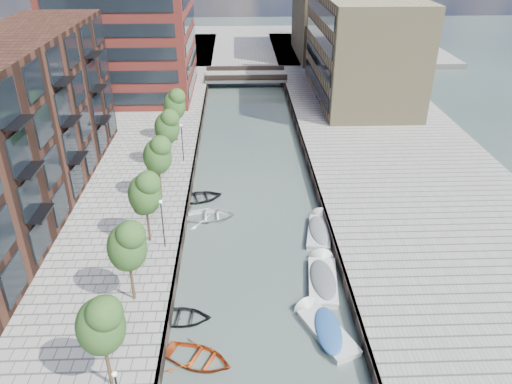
{
  "coord_description": "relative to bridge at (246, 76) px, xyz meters",
  "views": [
    {
      "loc": [
        -1.38,
        -8.26,
        22.96
      ],
      "look_at": [
        0.0,
        28.05,
        3.5
      ],
      "focal_mm": 35.0,
      "sensor_mm": 36.0,
      "label": 1
    }
  ],
  "objects": [
    {
      "name": "tree_6",
      "position": [
        -8.5,
        -26.0,
        3.92
      ],
      "size": [
        2.5,
        2.5,
        5.95
      ],
      "color": "#382619",
      "rests_on": "quay_left"
    },
    {
      "name": "bridge",
      "position": [
        0.0,
        0.0,
        0.0
      ],
      "size": [
        13.0,
        6.0,
        1.3
      ],
      "color": "gray",
      "rests_on": "ground"
    },
    {
      "name": "motorboat_4",
      "position": [
        5.36,
        -44.77,
        -1.17
      ],
      "size": [
        2.84,
        5.67,
        1.81
      ],
      "color": "#B1B1AF",
      "rests_on": "ground"
    },
    {
      "name": "sloop_2",
      "position": [
        -4.01,
        -58.69,
        -1.39
      ],
      "size": [
        5.15,
        4.51,
        0.89
      ],
      "primitive_type": "imported",
      "rotation": [
        0.0,
        0.0,
        1.16
      ],
      "color": "#9C3611",
      "rests_on": "ground"
    },
    {
      "name": "far_closure",
      "position": [
        0.0,
        28.0,
        -0.89
      ],
      "size": [
        80.0,
        40.0,
        1.0
      ],
      "primitive_type": "cube",
      "color": "gray",
      "rests_on": "ground"
    },
    {
      "name": "lamp_1",
      "position": [
        -7.2,
        -48.0,
        2.12
      ],
      "size": [
        0.24,
        0.24,
        4.12
      ],
      "color": "black",
      "rests_on": "quay_left"
    },
    {
      "name": "sloop_3",
      "position": [
        -4.11,
        -42.28,
        -1.39
      ],
      "size": [
        5.13,
        3.89,
        1.0
      ],
      "primitive_type": "imported",
      "rotation": [
        0.0,
        0.0,
        1.67
      ],
      "color": "silver",
      "rests_on": "ground"
    },
    {
      "name": "sloop_4",
      "position": [
        -5.16,
        -38.77,
        -1.39
      ],
      "size": [
        5.18,
        4.29,
        0.93
      ],
      "primitive_type": "imported",
      "rotation": [
        0.0,
        0.0,
        1.84
      ],
      "color": "black",
      "rests_on": "ground"
    },
    {
      "name": "tree_1",
      "position": [
        -8.5,
        -61.0,
        3.92
      ],
      "size": [
        2.5,
        2.5,
        5.95
      ],
      "color": "#382619",
      "rests_on": "quay_left"
    },
    {
      "name": "tree_5",
      "position": [
        -8.5,
        -33.0,
        3.92
      ],
      "size": [
        2.5,
        2.5,
        5.95
      ],
      "color": "#382619",
      "rests_on": "quay_left"
    },
    {
      "name": "tan_block_near",
      "position": [
        16.0,
        -10.0,
        6.61
      ],
      "size": [
        12.0,
        25.0,
        14.0
      ],
      "primitive_type": "cube",
      "color": "#8B7B55",
      "rests_on": "quay_right"
    },
    {
      "name": "tree_4",
      "position": [
        -8.5,
        -40.0,
        3.92
      ],
      "size": [
        2.5,
        2.5,
        5.95
      ],
      "color": "#382619",
      "rests_on": "quay_left"
    },
    {
      "name": "tan_block_far",
      "position": [
        16.0,
        16.0,
        7.61
      ],
      "size": [
        12.0,
        20.0,
        16.0
      ],
      "primitive_type": "cube",
      "color": "#8B7B55",
      "rests_on": "quay_right"
    },
    {
      "name": "quay_wall_left",
      "position": [
        -6.1,
        -32.0,
        -0.89
      ],
      "size": [
        0.25,
        140.0,
        1.0
      ],
      "primitive_type": "cube",
      "color": "#332823",
      "rests_on": "ground"
    },
    {
      "name": "apartment_block",
      "position": [
        -20.0,
        -42.0,
        6.61
      ],
      "size": [
        8.0,
        38.0,
        14.0
      ],
      "primitive_type": "cube",
      "color": "#311A13",
      "rests_on": "quay_left"
    },
    {
      "name": "water",
      "position": [
        0.0,
        -32.0,
        -1.39
      ],
      "size": [
        300.0,
        300.0,
        0.0
      ],
      "primitive_type": "plane",
      "color": "#38473F",
      "rests_on": "ground"
    },
    {
      "name": "quay_wall_right",
      "position": [
        6.1,
        -32.0,
        -0.89
      ],
      "size": [
        0.25,
        140.0,
        1.0
      ],
      "primitive_type": "cube",
      "color": "#332823",
      "rests_on": "ground"
    },
    {
      "name": "tree_3",
      "position": [
        -8.5,
        -47.0,
        3.92
      ],
      "size": [
        2.5,
        2.5,
        5.95
      ],
      "color": "#382619",
      "rests_on": "quay_left"
    },
    {
      "name": "sloop_0",
      "position": [
        -5.34,
        -55.1,
        -1.39
      ],
      "size": [
        4.18,
        3.11,
        0.83
      ],
      "primitive_type": "imported",
      "rotation": [
        0.0,
        0.0,
        1.51
      ],
      "color": "black",
      "rests_on": "ground"
    },
    {
      "name": "motorboat_3",
      "position": [
        3.87,
        -56.43,
        -1.18
      ],
      "size": [
        3.73,
        5.5,
        1.74
      ],
      "color": "#BBBBB9",
      "rests_on": "ground"
    },
    {
      "name": "motorboat_1",
      "position": [
        4.58,
        -51.28,
        -1.16
      ],
      "size": [
        2.64,
        5.92,
        1.91
      ],
      "color": "silver",
      "rests_on": "ground"
    },
    {
      "name": "tree_2",
      "position": [
        -8.5,
        -54.0,
        3.92
      ],
      "size": [
        2.5,
        2.5,
        5.95
      ],
      "color": "#382619",
      "rests_on": "quay_left"
    },
    {
      "name": "lamp_2",
      "position": [
        -7.2,
        -32.0,
        2.12
      ],
      "size": [
        0.24,
        0.24,
        4.12
      ],
      "color": "black",
      "rests_on": "quay_left"
    },
    {
      "name": "car",
      "position": [
        10.69,
        -12.22,
        0.31
      ],
      "size": [
        1.74,
        4.13,
        1.39
      ],
      "primitive_type": "imported",
      "rotation": [
        0.0,
        0.0,
        0.02
      ],
      "color": "silver",
      "rests_on": "quay_right"
    },
    {
      "name": "quay_right",
      "position": [
        16.0,
        -32.0,
        -0.89
      ],
      "size": [
        20.0,
        140.0,
        1.0
      ],
      "primitive_type": "cube",
      "color": "gray",
      "rests_on": "ground"
    }
  ]
}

